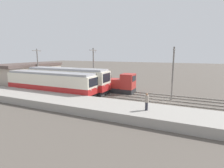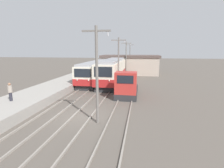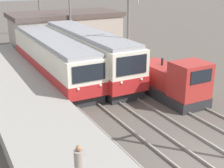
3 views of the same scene
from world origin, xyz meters
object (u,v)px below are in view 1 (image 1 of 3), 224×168
catenary_mast_mid (94,68)px  person_on_platform (147,101)px  catenary_mast_far (38,66)px  shunting_locomotive (118,85)px  catenary_mast_near (173,71)px  commuter_train_left (50,84)px  commuter_train_center (67,81)px

catenary_mast_mid → person_on_platform: (-8.26, -10.47, -2.03)m
catenary_mast_far → person_on_platform: 23.91m
shunting_locomotive → person_on_platform: size_ratio=3.66×
catenary_mast_near → commuter_train_left: bearing=104.4°
commuter_train_left → catenary_mast_mid: bearing=-49.0°
shunting_locomotive → person_on_platform: (-9.75, -6.90, 0.55)m
shunting_locomotive → catenary_mast_far: 15.72m
shunting_locomotive → catenary_mast_near: 8.83m
catenary_mast_near → person_on_platform: 8.62m
catenary_mast_far → person_on_platform: bearing=-110.3°
shunting_locomotive → catenary_mast_mid: bearing=112.7°
catenary_mast_mid → person_on_platform: catenary_mast_mid is taller
commuter_train_center → catenary_mast_near: size_ratio=2.08×
commuter_train_left → commuter_train_center: (2.80, -0.84, 0.16)m
person_on_platform → shunting_locomotive: bearing=35.3°
commuter_train_center → catenary_mast_far: 8.16m
catenary_mast_far → commuter_train_left: bearing=-121.9°
commuter_train_left → person_on_platform: (-3.95, -15.43, 0.16)m
shunting_locomotive → person_on_platform: shunting_locomotive is taller
commuter_train_center → shunting_locomotive: size_ratio=2.41×
commuter_train_left → catenary_mast_far: (4.31, 6.91, 2.19)m
commuter_train_left → catenary_mast_far: 8.43m
catenary_mast_mid → shunting_locomotive: bearing=-67.3°
shunting_locomotive → catenary_mast_near: catenary_mast_near is taller
commuter_train_left → person_on_platform: commuter_train_left is taller
commuter_train_left → commuter_train_center: 2.93m
commuter_train_center → catenary_mast_far: bearing=79.0°
commuter_train_center → person_on_platform: size_ratio=8.83×
catenary_mast_near → catenary_mast_mid: size_ratio=1.00×
shunting_locomotive → catenary_mast_mid: 4.65m
shunting_locomotive → catenary_mast_mid: size_ratio=0.86×
commuter_train_left → commuter_train_center: bearing=-16.7°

